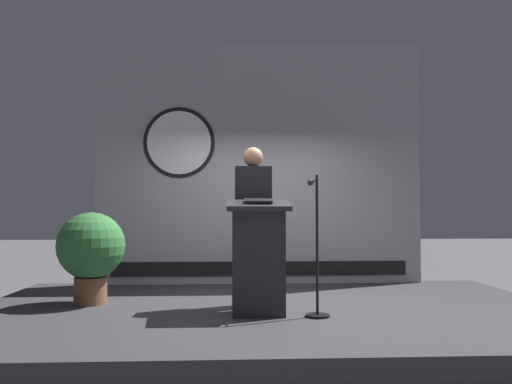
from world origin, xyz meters
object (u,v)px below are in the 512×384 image
potted_plant (91,250)px  microphone_stand (316,266)px  podium (258,257)px  speaker_person (253,224)px

potted_plant → microphone_stand: bearing=-17.8°
podium → speaker_person: speaker_person is taller
speaker_person → potted_plant: (-1.81, 0.20, -0.29)m
podium → microphone_stand: 0.59m
microphone_stand → potted_plant: microphone_stand is taller
speaker_person → microphone_stand: size_ratio=1.25×
podium → potted_plant: podium is taller
podium → potted_plant: bearing=159.6°
microphone_stand → podium: bearing=170.8°
podium → microphone_stand: size_ratio=0.84×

